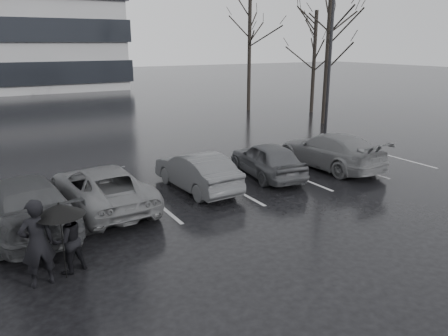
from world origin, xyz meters
name	(u,v)px	position (x,y,z in m)	size (l,w,h in m)	color
ground	(249,210)	(0.00, 0.00, 0.00)	(160.00, 160.00, 0.00)	black
car_main	(267,159)	(2.45, 2.55, 0.66)	(1.56, 3.87, 1.32)	black
car_west_a	(197,171)	(-0.50, 2.51, 0.64)	(1.36, 3.90, 1.28)	#29292C
car_west_b	(102,187)	(-3.77, 2.35, 0.66)	(2.18, 4.72, 1.31)	#48484A
car_west_c	(21,204)	(-6.04, 1.78, 0.74)	(2.07, 5.10, 1.48)	black
car_east	(330,150)	(5.35, 2.33, 0.70)	(1.95, 4.80, 1.39)	#48484A
pedestrian_left	(37,243)	(-6.04, -1.42, 0.94)	(0.69, 0.45, 1.88)	black
pedestrian_right	(67,240)	(-5.42, -1.14, 0.75)	(0.73, 0.57, 1.51)	black
umbrella	(59,210)	(-5.55, -1.39, 1.57)	(1.01, 1.01, 1.72)	black
lamp_post	(330,61)	(9.07, 6.62, 3.96)	(0.47, 0.47, 8.65)	gray
stall_stripes	(189,190)	(-0.80, 2.50, 0.00)	(19.72, 5.00, 0.00)	#A4A4A6
tree_east	(327,57)	(12.00, 10.00, 4.00)	(0.26, 0.26, 8.00)	black
tree_ne	(314,62)	(14.50, 14.00, 3.50)	(0.26, 0.26, 7.00)	black
tree_north	(249,51)	(11.00, 17.00, 4.25)	(0.26, 0.26, 8.50)	black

